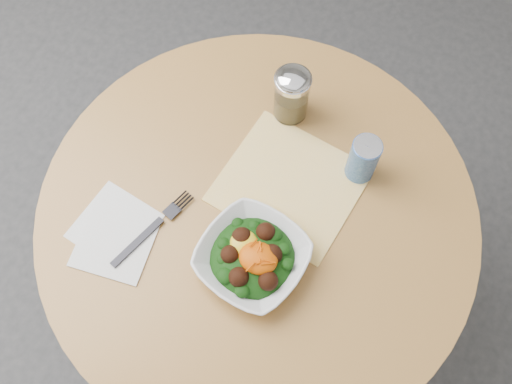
% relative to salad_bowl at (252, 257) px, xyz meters
% --- Properties ---
extents(ground, '(6.00, 6.00, 0.00)m').
position_rel_salad_bowl_xyz_m(ground, '(-0.03, 0.10, -0.78)').
color(ground, '#313133').
rests_on(ground, ground).
extents(table, '(0.90, 0.90, 0.75)m').
position_rel_salad_bowl_xyz_m(table, '(-0.03, 0.10, -0.23)').
color(table, black).
rests_on(table, ground).
extents(cloth_napkin, '(0.31, 0.29, 0.00)m').
position_rel_salad_bowl_xyz_m(cloth_napkin, '(0.01, 0.18, -0.03)').
color(cloth_napkin, orange).
rests_on(cloth_napkin, table).
extents(paper_napkins, '(0.18, 0.19, 0.00)m').
position_rel_salad_bowl_xyz_m(paper_napkins, '(-0.27, -0.05, -0.03)').
color(paper_napkins, silver).
rests_on(paper_napkins, table).
extents(salad_bowl, '(0.24, 0.24, 0.08)m').
position_rel_salad_bowl_xyz_m(salad_bowl, '(0.00, 0.00, 0.00)').
color(salad_bowl, silver).
rests_on(salad_bowl, table).
extents(fork, '(0.09, 0.20, 0.00)m').
position_rel_salad_bowl_xyz_m(fork, '(-0.21, -0.01, -0.02)').
color(fork, black).
rests_on(fork, table).
extents(spice_shaker, '(0.08, 0.08, 0.14)m').
position_rel_salad_bowl_xyz_m(spice_shaker, '(-0.06, 0.35, 0.04)').
color(spice_shaker, silver).
rests_on(spice_shaker, table).
extents(beverage_can, '(0.06, 0.06, 0.12)m').
position_rel_salad_bowl_xyz_m(beverage_can, '(0.13, 0.27, 0.03)').
color(beverage_can, navy).
rests_on(beverage_can, table).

